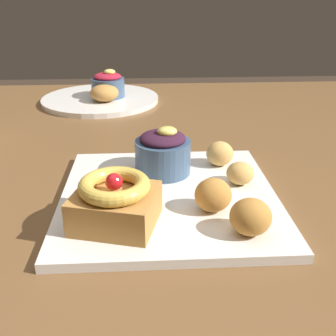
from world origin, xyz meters
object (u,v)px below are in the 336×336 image
object	(u,v)px
back_ramekin	(108,85)
back_pastry	(104,93)
fritter_middle	(240,173)
fritter_back	(220,154)
berry_ramekin	(163,152)
front_plate	(169,197)
fritter_front	(213,195)
cake_slice	(115,202)
back_plate	(101,99)
fritter_extra	(251,217)

from	to	relation	value
back_ramekin	back_pastry	xyz separation A→B (m)	(-0.01, -0.04, -0.01)
fritter_middle	fritter_back	size ratio (longest dim) A/B	0.92
berry_ramekin	fritter_middle	size ratio (longest dim) A/B	2.14
front_plate	fritter_front	size ratio (longest dim) A/B	6.25
fritter_back	back_ramekin	xyz separation A→B (m)	(-0.20, 0.43, 0.01)
front_plate	fritter_front	xyz separation A→B (m)	(0.05, -0.05, 0.03)
cake_slice	fritter_back	xyz separation A→B (m)	(0.15, 0.16, -0.01)
fritter_front	cake_slice	bearing A→B (deg)	-168.74
cake_slice	berry_ramekin	distance (m)	0.15
fritter_back	back_ramekin	world-z (taller)	back_ramekin
fritter_back	fritter_front	bearing A→B (deg)	-103.36
fritter_middle	back_ramekin	world-z (taller)	back_ramekin
berry_ramekin	front_plate	bearing A→B (deg)	-85.96
back_plate	back_ramekin	bearing A→B (deg)	7.87
cake_slice	fritter_middle	xyz separation A→B (m)	(0.17, 0.09, -0.01)
back_ramekin	cake_slice	bearing A→B (deg)	-84.62
back_ramekin	back_pastry	size ratio (longest dim) A/B	1.20
fritter_middle	fritter_back	world-z (taller)	fritter_back
berry_ramekin	back_plate	size ratio (longest dim) A/B	0.28
front_plate	cake_slice	xyz separation A→B (m)	(-0.07, -0.07, 0.03)
berry_ramekin	back_pastry	bearing A→B (deg)	106.74
fritter_front	fritter_back	size ratio (longest dim) A/B	1.10
front_plate	fritter_extra	size ratio (longest dim) A/B	6.09
berry_ramekin	fritter_middle	xyz separation A→B (m)	(0.11, -0.04, -0.02)
cake_slice	back_plate	xyz separation A→B (m)	(-0.08, 0.58, -0.03)
back_pastry	back_plate	bearing A→B (deg)	110.45
fritter_back	back_ramekin	bearing A→B (deg)	115.57
back_ramekin	back_pastry	world-z (taller)	back_ramekin
fritter_front	back_plate	size ratio (longest dim) A/B	0.16
berry_ramekin	back_plate	distance (m)	0.47
cake_slice	fritter_middle	size ratio (longest dim) A/B	2.88
fritter_back	back_plate	bearing A→B (deg)	117.93
front_plate	fritter_extra	distance (m)	0.13
front_plate	fritter_extra	world-z (taller)	fritter_extra
cake_slice	fritter_front	distance (m)	0.12
fritter_middle	back_ramekin	xyz separation A→B (m)	(-0.22, 0.49, 0.01)
cake_slice	fritter_front	world-z (taller)	cake_slice
fritter_middle	fritter_extra	xyz separation A→B (m)	(-0.02, -0.12, 0.01)
berry_ramekin	back_ramekin	world-z (taller)	berry_ramekin
fritter_front	fritter_extra	world-z (taller)	same
front_plate	berry_ramekin	world-z (taller)	berry_ramekin
front_plate	fritter_back	size ratio (longest dim) A/B	6.91
back_plate	berry_ramekin	bearing A→B (deg)	-72.93
front_plate	fritter_back	xyz separation A→B (m)	(0.08, 0.09, 0.02)
front_plate	back_pastry	world-z (taller)	back_pastry
berry_ramekin	fritter_middle	distance (m)	0.12
fritter_extra	back_pastry	world-z (taller)	fritter_extra
berry_ramekin	back_ramekin	size ratio (longest dim) A/B	1.00
berry_ramekin	fritter_back	distance (m)	0.09
front_plate	back_ramekin	size ratio (longest dim) A/B	3.52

